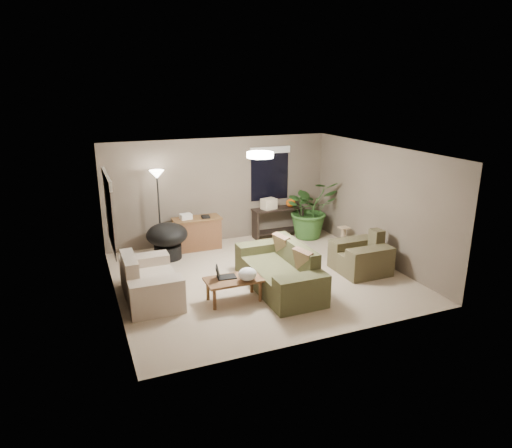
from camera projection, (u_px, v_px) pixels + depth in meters
name	position (u px, v px, depth m)	size (l,w,h in m)	color
room_shell	(260.00, 217.00, 8.74)	(5.50, 5.50, 5.50)	tan
main_sofa	(281.00, 273.00, 8.56)	(0.95, 2.20, 0.85)	#47482B
throw_pillows	(293.00, 253.00, 8.55)	(0.32, 1.39, 0.47)	#8C7251
loveseat	(149.00, 283.00, 8.11)	(0.90, 1.60, 0.85)	beige
armchair	(361.00, 258.00, 9.31)	(0.95, 1.00, 0.85)	brown
coffee_table	(234.00, 282.00, 8.01)	(1.00, 0.55, 0.42)	brown
laptop	(223.00, 275.00, 8.00)	(0.40, 0.26, 0.24)	black
plastic_bag	(247.00, 274.00, 7.90)	(0.33, 0.29, 0.23)	white
desk	(197.00, 233.00, 10.58)	(1.10, 0.50, 0.75)	brown
desk_papers	(190.00, 217.00, 10.39)	(0.69, 0.28, 0.12)	silver
console_table	(278.00, 220.00, 11.41)	(1.30, 0.40, 0.75)	black
pumpkin	(291.00, 203.00, 11.42)	(0.24, 0.24, 0.20)	orange
cardboard_box	(269.00, 204.00, 11.19)	(0.34, 0.26, 0.26)	beige
papasan_chair	(167.00, 238.00, 9.97)	(1.16, 1.16, 0.80)	black
floor_lamp	(157.00, 184.00, 9.93)	(0.32, 0.32, 1.91)	black
ceiling_fixture	(260.00, 155.00, 8.40)	(0.50, 0.50, 0.10)	white
houseplant	(310.00, 215.00, 11.36)	(1.32, 1.47, 1.14)	#2D5923
cat_scratching_post	(343.00, 239.00, 10.71)	(0.32, 0.32, 0.50)	tan
window_left	(108.00, 199.00, 7.87)	(0.05, 1.56, 1.33)	black
window_back	(270.00, 165.00, 11.25)	(1.06, 0.05, 1.33)	black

